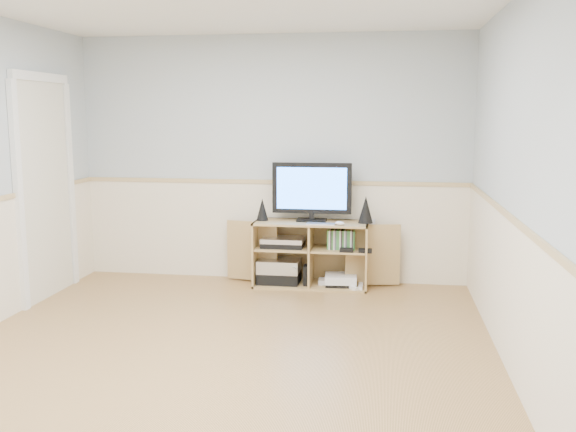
% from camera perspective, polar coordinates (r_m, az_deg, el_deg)
% --- Properties ---
extents(room, '(4.04, 4.54, 2.54)m').
position_cam_1_polar(room, '(4.53, -6.82, 2.78)').
color(room, tan).
rests_on(room, ground).
extents(media_cabinet, '(1.76, 0.42, 0.65)m').
position_cam_1_polar(media_cabinet, '(6.47, 2.10, -3.24)').
color(media_cabinet, tan).
rests_on(media_cabinet, floor).
extents(monitor, '(0.79, 0.18, 0.58)m').
position_cam_1_polar(monitor, '(6.36, 2.13, 2.34)').
color(monitor, black).
rests_on(monitor, media_cabinet).
extents(speaker_left, '(0.12, 0.12, 0.22)m').
position_cam_1_polar(speaker_left, '(6.43, -2.30, 0.58)').
color(speaker_left, black).
rests_on(speaker_left, media_cabinet).
extents(speaker_right, '(0.14, 0.14, 0.27)m').
position_cam_1_polar(speaker_right, '(6.32, 6.92, 0.58)').
color(speaker_right, black).
rests_on(speaker_right, media_cabinet).
extents(keyboard, '(0.27, 0.11, 0.01)m').
position_cam_1_polar(keyboard, '(6.21, 2.92, -0.71)').
color(keyboard, white).
rests_on(keyboard, media_cabinet).
extents(mouse, '(0.11, 0.10, 0.04)m').
position_cam_1_polar(mouse, '(6.19, 4.61, -0.64)').
color(mouse, white).
rests_on(mouse, media_cabinet).
extents(av_components, '(0.51, 0.31, 0.47)m').
position_cam_1_polar(av_components, '(6.48, -0.64, -4.23)').
color(av_components, black).
rests_on(av_components, media_cabinet).
extents(game_consoles, '(0.45, 0.30, 0.11)m').
position_cam_1_polar(game_consoles, '(6.44, 4.61, -5.71)').
color(game_consoles, white).
rests_on(game_consoles, media_cabinet).
extents(game_cases, '(0.27, 0.13, 0.19)m').
position_cam_1_polar(game_cases, '(6.34, 4.76, -2.10)').
color(game_cases, '#3F8C3F').
rests_on(game_cases, media_cabinet).
extents(wall_outlet, '(0.12, 0.03, 0.12)m').
position_cam_1_polar(wall_outlet, '(6.54, 7.24, -0.76)').
color(wall_outlet, white).
rests_on(wall_outlet, wall_back).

